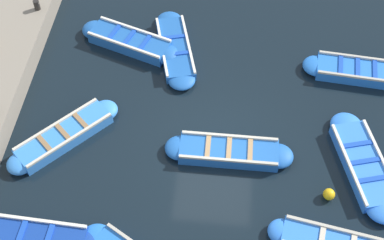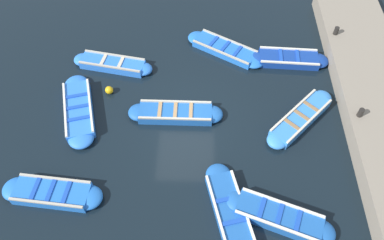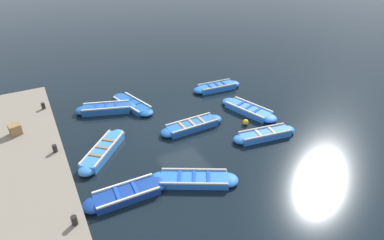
% 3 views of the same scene
% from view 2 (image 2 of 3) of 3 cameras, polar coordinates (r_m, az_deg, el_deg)
% --- Properties ---
extents(ground_plane, '(120.00, 120.00, 0.00)m').
position_cam_2_polar(ground_plane, '(14.51, -1.08, -0.34)').
color(ground_plane, black).
extents(boat_mid_row, '(3.70, 2.65, 0.36)m').
position_cam_2_polar(boat_mid_row, '(17.13, 5.03, 10.71)').
color(boat_mid_row, blue).
rests_on(boat_mid_row, ground).
extents(boat_tucked, '(3.70, 2.00, 0.46)m').
position_cam_2_polar(boat_tucked, '(12.69, 13.06, -14.20)').
color(boat_tucked, '#1E59AD').
rests_on(boat_tucked, ground).
extents(boat_broadside, '(3.70, 0.92, 0.41)m').
position_cam_2_polar(boat_broadside, '(14.56, -2.54, 1.05)').
color(boat_broadside, '#1E59AD').
rests_on(boat_broadside, ground).
extents(boat_alongside, '(3.60, 1.34, 0.41)m').
position_cam_2_polar(boat_alongside, '(16.70, -11.99, 8.32)').
color(boat_alongside, blue).
rests_on(boat_alongside, ground).
extents(boat_far_corner, '(3.52, 1.20, 0.41)m').
position_cam_2_polar(boat_far_corner, '(13.58, -20.53, -10.40)').
color(boat_far_corner, blue).
rests_on(boat_far_corner, ground).
extents(boat_end_of_row, '(1.82, 3.80, 0.37)m').
position_cam_2_polar(boat_end_of_row, '(12.56, 5.81, -13.81)').
color(boat_end_of_row, '#1E59AD').
rests_on(boat_end_of_row, ground).
extents(boat_drifting, '(3.50, 1.07, 0.40)m').
position_cam_2_polar(boat_drifting, '(17.11, 14.49, 9.00)').
color(boat_drifting, navy).
rests_on(boat_drifting, ground).
extents(boat_outer_left, '(3.10, 3.21, 0.43)m').
position_cam_2_polar(boat_outer_left, '(14.99, 16.20, 0.27)').
color(boat_outer_left, '#3884E0').
rests_on(boat_outer_left, ground).
extents(boat_near_quay, '(1.95, 3.88, 0.40)m').
position_cam_2_polar(boat_near_quay, '(15.33, -16.89, 1.53)').
color(boat_near_quay, blue).
rests_on(boat_near_quay, ground).
extents(bollard_mid_north, '(0.20, 0.20, 0.35)m').
position_cam_2_polar(bollard_mid_north, '(14.98, 24.32, 1.04)').
color(bollard_mid_north, black).
rests_on(bollard_mid_north, quay_wall).
extents(bollard_mid_south, '(0.20, 0.20, 0.35)m').
position_cam_2_polar(bollard_mid_south, '(17.99, 21.12, 12.57)').
color(bollard_mid_south, black).
rests_on(bollard_mid_south, quay_wall).
extents(buoy_orange_near, '(0.33, 0.33, 0.33)m').
position_cam_2_polar(buoy_orange_near, '(15.70, -12.52, 4.47)').
color(buoy_orange_near, '#EAB214').
rests_on(buoy_orange_near, ground).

